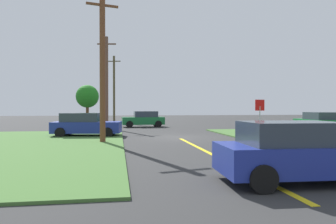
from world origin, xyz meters
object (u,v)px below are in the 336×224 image
(car_on_crossroad, at_px, (317,122))
(utility_pole_near, at_px, (102,66))
(car_approaching_junction, at_px, (144,119))
(parked_car_near_building, at_px, (85,125))
(utility_pole_mid, at_px, (107,81))
(utility_pole_far, at_px, (114,88))
(car_behind_on_main_road, at_px, (299,152))
(stop_sign, at_px, (260,112))
(oak_tree_left, at_px, (87,97))

(car_on_crossroad, relative_size, utility_pole_near, 0.51)
(car_approaching_junction, relative_size, car_on_crossroad, 1.03)
(car_on_crossroad, bearing_deg, utility_pole_near, 110.49)
(parked_car_near_building, xyz_separation_m, utility_pole_mid, (1.14, 8.55, 3.73))
(car_approaching_junction, bearing_deg, utility_pole_mid, 20.66)
(utility_pole_near, distance_m, utility_pole_far, 25.63)
(car_behind_on_main_road, bearing_deg, car_on_crossroad, 56.70)
(stop_sign, height_order, car_behind_on_main_road, stop_sign)
(stop_sign, relative_size, parked_car_near_building, 0.52)
(car_approaching_junction, xyz_separation_m, oak_tree_left, (-6.32, 6.80, 2.54))
(utility_pole_far, xyz_separation_m, oak_tree_left, (-3.14, -4.40, -1.32))
(car_approaching_junction, height_order, oak_tree_left, oak_tree_left)
(utility_pole_far, bearing_deg, oak_tree_left, -125.53)
(utility_pole_near, relative_size, utility_pole_far, 0.93)
(car_approaching_junction, relative_size, car_behind_on_main_road, 0.97)
(oak_tree_left, bearing_deg, utility_pole_mid, -72.66)
(car_approaching_junction, bearing_deg, car_on_crossroad, 145.26)
(parked_car_near_building, xyz_separation_m, oak_tree_left, (-1.48, 16.96, 2.53))
(stop_sign, bearing_deg, utility_pole_near, -9.61)
(car_approaching_junction, relative_size, oak_tree_left, 0.92)
(car_on_crossroad, bearing_deg, parked_car_near_building, 96.62)
(car_on_crossroad, height_order, parked_car_near_building, same)
(parked_car_near_building, distance_m, utility_pole_near, 5.69)
(utility_pole_far, height_order, oak_tree_left, utility_pole_far)
(car_behind_on_main_road, distance_m, utility_pole_near, 12.26)
(car_on_crossroad, height_order, oak_tree_left, oak_tree_left)
(parked_car_near_building, distance_m, utility_pole_far, 21.76)
(car_behind_on_main_road, relative_size, utility_pole_near, 0.53)
(car_on_crossroad, distance_m, utility_pole_mid, 19.18)
(utility_pole_mid, distance_m, utility_pole_far, 12.82)
(utility_pole_far, distance_m, oak_tree_left, 5.57)
(stop_sign, bearing_deg, car_on_crossroad, -158.59)
(car_behind_on_main_road, bearing_deg, parked_car_near_building, 118.10)
(car_behind_on_main_road, xyz_separation_m, car_on_crossroad, (11.60, 16.16, -0.00))
(oak_tree_left, bearing_deg, parked_car_near_building, -85.00)
(stop_sign, bearing_deg, oak_tree_left, -71.94)
(parked_car_near_building, bearing_deg, car_behind_on_main_road, -57.25)
(car_on_crossroad, relative_size, utility_pole_far, 0.47)
(car_approaching_junction, bearing_deg, car_behind_on_main_road, 92.17)
(stop_sign, xyz_separation_m, car_approaching_junction, (-6.23, 13.80, -0.94))
(utility_pole_mid, relative_size, utility_pole_far, 0.97)
(car_approaching_junction, distance_m, car_behind_on_main_road, 24.82)
(car_behind_on_main_road, bearing_deg, oak_tree_left, 107.47)
(utility_pole_near, xyz_separation_m, oak_tree_left, (-2.86, 21.22, -0.98))
(car_behind_on_main_road, distance_m, parked_car_near_building, 16.17)
(car_approaching_junction, bearing_deg, parked_car_near_building, 61.65)
(stop_sign, distance_m, utility_pole_mid, 15.96)
(utility_pole_mid, xyz_separation_m, oak_tree_left, (-2.63, 8.41, -1.20))
(stop_sign, relative_size, utility_pole_mid, 0.28)
(utility_pole_near, bearing_deg, oak_tree_left, 97.67)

